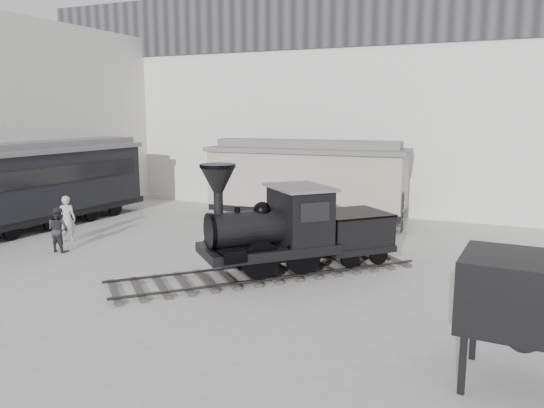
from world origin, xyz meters
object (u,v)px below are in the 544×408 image
at_px(boxcar, 307,179).
at_px(passenger_coach, 23,186).
at_px(locomotive, 290,233).
at_px(coal_hopper, 526,304).
at_px(visitor_b, 58,229).
at_px(visitor_a, 67,219).

bearing_deg(boxcar, passenger_coach, -149.70).
height_order(locomotive, coal_hopper, locomotive).
bearing_deg(visitor_b, visitor_a, -57.07).
relative_size(visitor_a, coal_hopper, 0.74).
relative_size(visitor_b, coal_hopper, 0.67).
xyz_separation_m(locomotive, passenger_coach, (-12.44, 1.06, 0.65)).
distance_m(visitor_a, visitor_b, 1.53).
bearing_deg(passenger_coach, locomotive, -1.06).
height_order(locomotive, boxcar, boxcar).
relative_size(passenger_coach, visitor_a, 7.23).
xyz_separation_m(locomotive, visitor_b, (-8.55, -0.96, -0.44)).
bearing_deg(visitor_b, passenger_coach, -27.52).
height_order(boxcar, coal_hopper, boxcar).
relative_size(boxcar, visitor_b, 5.66).
bearing_deg(locomotive, visitor_a, -137.57).
relative_size(locomotive, visitor_b, 5.13).
distance_m(boxcar, visitor_a, 10.37).
distance_m(locomotive, coal_hopper, 8.08).
bearing_deg(coal_hopper, visitor_a, 166.08).
bearing_deg(coal_hopper, locomotive, 147.26).
relative_size(passenger_coach, coal_hopper, 5.35).
xyz_separation_m(locomotive, coal_hopper, (6.46, -4.84, 0.34)).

